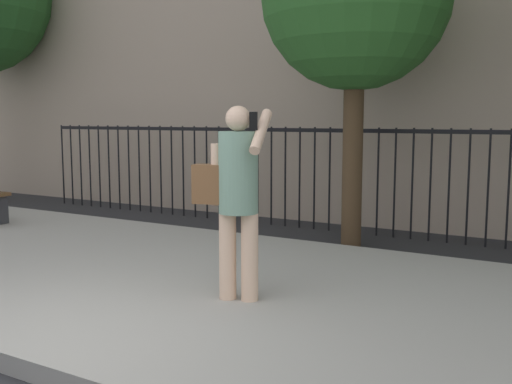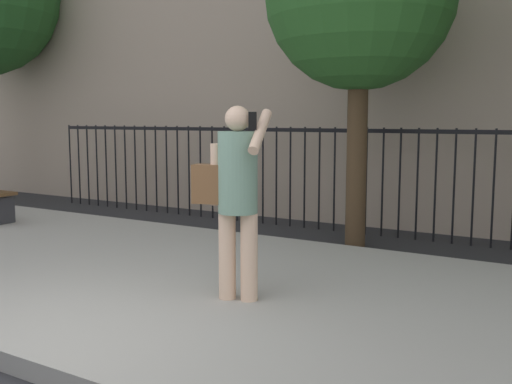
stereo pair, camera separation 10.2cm
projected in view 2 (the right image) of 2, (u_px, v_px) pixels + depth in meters
ground_plane at (0, 371)px, 4.04m from camera, size 60.00×60.00×0.00m
sidewalk at (194, 284)px, 5.89m from camera, size 28.00×4.40×0.15m
iron_fence at (342, 166)px, 8.91m from camera, size 12.03×0.04×1.60m
pedestrian_on_phone at (235, 189)px, 5.05m from camera, size 0.71×0.51×1.69m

